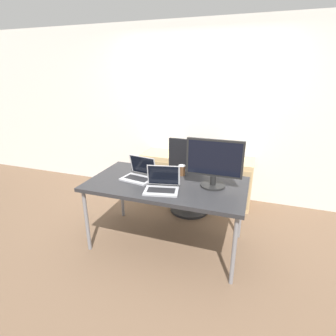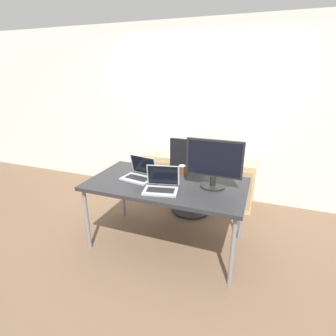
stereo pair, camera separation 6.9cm
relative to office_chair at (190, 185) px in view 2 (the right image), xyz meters
name	(u,v)px [view 2 (the right image)]	position (x,y,z in m)	size (l,w,h in m)	color
ground_plane	(167,242)	(-0.05, -0.78, -0.43)	(14.00, 14.00, 0.00)	brown
wall_back	(202,114)	(-0.05, 0.72, 0.87)	(10.00, 0.05, 2.60)	silver
desk	(167,186)	(-0.05, -0.78, 0.29)	(1.69, 0.91, 0.77)	#28282B
office_chair	(190,185)	(0.00, 0.00, 0.00)	(0.56, 0.57, 1.12)	#232326
cabinet_left	(162,174)	(-0.60, 0.45, -0.08)	(0.49, 0.47, 0.71)	tan
cabinet_right	(236,184)	(0.58, 0.45, -0.08)	(0.49, 0.47, 0.71)	tan
laptop_left	(139,174)	(-0.38, -0.77, 0.39)	(0.37, 0.33, 0.24)	#ADADB2
laptop_right	(161,185)	(-0.03, -0.98, 0.39)	(0.38, 0.33, 0.24)	#ADADB2
monitor	(214,164)	(0.44, -0.72, 0.59)	(0.58, 0.26, 0.50)	black
mouse	(178,184)	(0.09, -0.82, 0.36)	(0.04, 0.06, 0.03)	silver
coffee_cup_white	(161,175)	(-0.15, -0.70, 0.39)	(0.08, 0.08, 0.09)	white
coffee_cup_brown	(182,170)	(0.04, -0.52, 0.40)	(0.08, 0.08, 0.12)	brown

